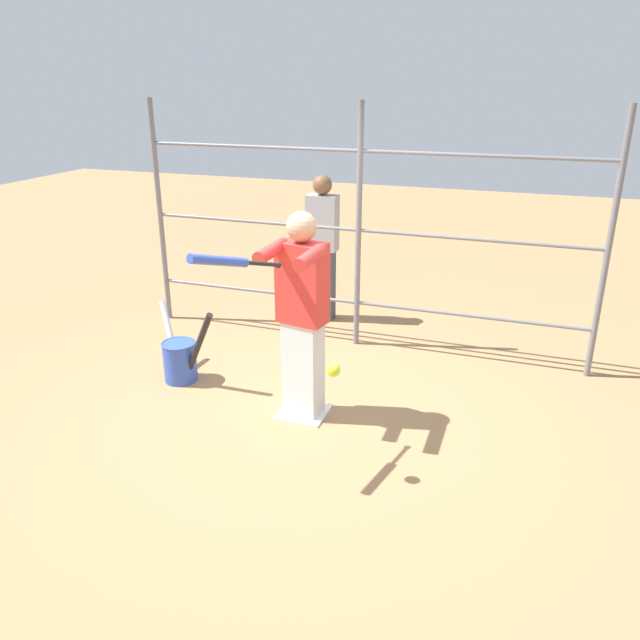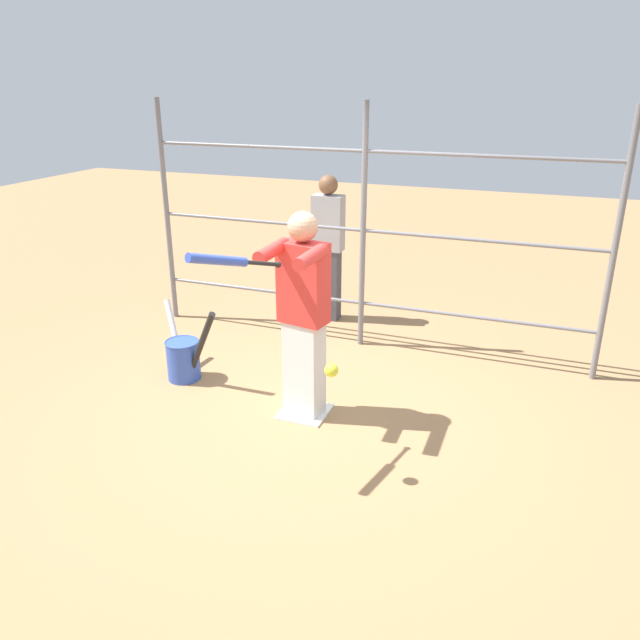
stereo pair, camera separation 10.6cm
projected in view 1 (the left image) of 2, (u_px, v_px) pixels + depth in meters
ground_plane at (304, 413)px, 5.38m from camera, size 24.00×24.00×0.00m
home_plate at (304, 412)px, 5.37m from camera, size 0.40×0.40×0.02m
fence_backstop at (358, 230)px, 6.32m from camera, size 4.73×0.06×2.51m
batter at (302, 311)px, 5.02m from camera, size 0.44×0.64×1.75m
baseball_bat_swinging at (227, 261)px, 4.07m from camera, size 0.35×0.75×0.26m
softball_in_flight at (333, 370)px, 4.22m from camera, size 0.10×0.10×0.10m
bat_bucket at (181, 359)px, 5.89m from camera, size 0.90×0.59×0.78m
bystander_behind_fence at (322, 246)px, 7.17m from camera, size 0.35×0.22×1.70m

